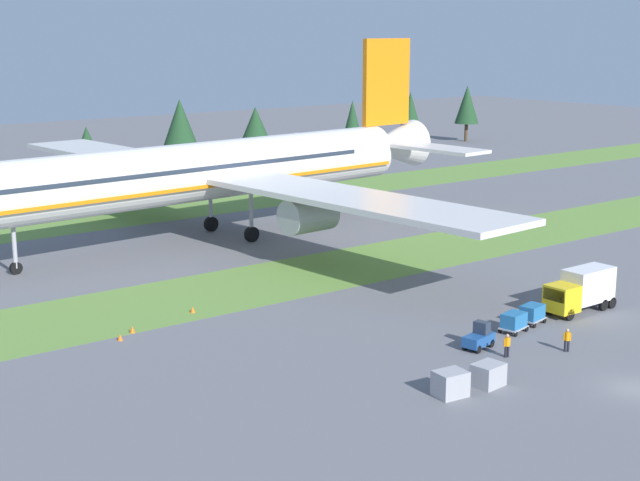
% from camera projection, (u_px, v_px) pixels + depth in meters
% --- Properties ---
extents(ground_plane, '(400.00, 400.00, 0.00)m').
position_uv_depth(ground_plane, '(637.00, 389.00, 61.98)').
color(ground_plane, slate).
extents(grass_strip_near, '(320.00, 12.65, 0.01)m').
position_uv_depth(grass_strip_near, '(299.00, 276.00, 90.49)').
color(grass_strip_near, olive).
rests_on(grass_strip_near, ground).
extents(grass_strip_far, '(320.00, 12.65, 0.01)m').
position_uv_depth(grass_strip_far, '(122.00, 216.00, 119.27)').
color(grass_strip_far, olive).
rests_on(grass_strip_far, ground).
extents(airliner, '(64.91, 79.80, 21.80)m').
position_uv_depth(airliner, '(213.00, 170.00, 104.65)').
color(airliner, silver).
rests_on(airliner, ground).
extents(baggage_tug, '(2.80, 1.78, 1.97)m').
position_uv_depth(baggage_tug, '(479.00, 338.00, 69.78)').
color(baggage_tug, '#1E4C8E').
rests_on(baggage_tug, ground).
extents(cargo_dolly_lead, '(2.45, 1.90, 1.55)m').
position_uv_depth(cargo_dolly_lead, '(514.00, 321.00, 73.46)').
color(cargo_dolly_lead, '#A3A3A8').
rests_on(cargo_dolly_lead, ground).
extents(cargo_dolly_second, '(2.45, 1.90, 1.55)m').
position_uv_depth(cargo_dolly_second, '(532.00, 313.00, 75.60)').
color(cargo_dolly_second, '#A3A3A8').
rests_on(cargo_dolly_second, ground).
extents(catering_truck, '(6.96, 2.31, 3.58)m').
position_uv_depth(catering_truck, '(581.00, 289.00, 78.62)').
color(catering_truck, yellow).
rests_on(catering_truck, ground).
extents(ground_crew_marshaller, '(0.45, 0.40, 1.74)m').
position_uv_depth(ground_crew_marshaller, '(567.00, 339.00, 69.04)').
color(ground_crew_marshaller, black).
rests_on(ground_crew_marshaller, ground).
extents(ground_crew_loader, '(0.55, 0.36, 1.74)m').
position_uv_depth(ground_crew_loader, '(507.00, 345.00, 67.85)').
color(ground_crew_loader, black).
rests_on(ground_crew_loader, ground).
extents(uld_container_0, '(2.17, 1.82, 1.67)m').
position_uv_depth(uld_container_0, '(450.00, 384.00, 60.68)').
color(uld_container_0, '#A3A3A8').
rests_on(uld_container_0, ground).
extents(uld_container_1, '(2.15, 1.79, 1.53)m').
position_uv_depth(uld_container_1, '(488.00, 375.00, 62.45)').
color(uld_container_1, '#A3A3A8').
rests_on(uld_container_1, ground).
extents(taxiway_marker_0, '(0.44, 0.44, 0.49)m').
position_uv_depth(taxiway_marker_0, '(120.00, 337.00, 71.68)').
color(taxiway_marker_0, orange).
rests_on(taxiway_marker_0, ground).
extents(taxiway_marker_1, '(0.44, 0.44, 0.52)m').
position_uv_depth(taxiway_marker_1, '(132.00, 329.00, 73.50)').
color(taxiway_marker_1, orange).
rests_on(taxiway_marker_1, ground).
extents(taxiway_marker_2, '(0.44, 0.44, 0.49)m').
position_uv_depth(taxiway_marker_2, '(193.00, 310.00, 78.77)').
color(taxiway_marker_2, orange).
rests_on(taxiway_marker_2, ground).
extents(distant_tree_line, '(191.69, 10.41, 11.58)m').
position_uv_depth(distant_tree_line, '(29.00, 140.00, 142.90)').
color(distant_tree_line, '#4C3823').
rests_on(distant_tree_line, ground).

